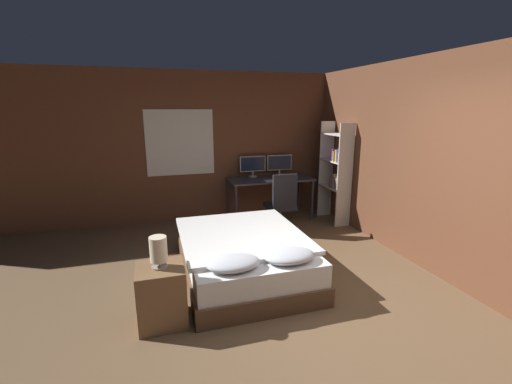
% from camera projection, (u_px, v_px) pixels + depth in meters
% --- Properties ---
extents(ground_plane, '(20.00, 20.00, 0.00)m').
position_uv_depth(ground_plane, '(330.00, 331.00, 3.25)').
color(ground_plane, brown).
extents(wall_back, '(12.00, 0.08, 2.70)m').
position_uv_depth(wall_back, '(234.00, 146.00, 6.45)').
color(wall_back, brown).
rests_on(wall_back, ground_plane).
extents(wall_side_right, '(0.06, 12.00, 2.70)m').
position_uv_depth(wall_side_right, '(399.00, 159.00, 4.83)').
color(wall_side_right, brown).
rests_on(wall_side_right, ground_plane).
extents(bed, '(1.49, 1.96, 0.61)m').
position_uv_depth(bed, '(244.00, 256.00, 4.24)').
color(bed, brown).
rests_on(bed, ground_plane).
extents(nightstand, '(0.45, 0.44, 0.59)m').
position_uv_depth(nightstand, '(162.00, 295.00, 3.31)').
color(nightstand, brown).
rests_on(nightstand, ground_plane).
extents(bedside_lamp, '(0.16, 0.16, 0.31)m').
position_uv_depth(bedside_lamp, '(158.00, 250.00, 3.20)').
color(bedside_lamp, gray).
rests_on(bedside_lamp, nightstand).
extents(desk, '(1.56, 0.69, 0.78)m').
position_uv_depth(desk, '(270.00, 183.00, 6.39)').
color(desk, '#38383D').
rests_on(desk, ground_plane).
extents(monitor_left, '(0.50, 0.16, 0.39)m').
position_uv_depth(monitor_left, '(253.00, 165.00, 6.46)').
color(monitor_left, '#B7B7BC').
rests_on(monitor_left, desk).
extents(monitor_right, '(0.50, 0.16, 0.39)m').
position_uv_depth(monitor_right, '(279.00, 164.00, 6.61)').
color(monitor_right, '#B7B7BC').
rests_on(monitor_right, desk).
extents(keyboard, '(0.38, 0.13, 0.02)m').
position_uv_depth(keyboard, '(275.00, 180.00, 6.14)').
color(keyboard, '#B7B7BC').
rests_on(keyboard, desk).
extents(computer_mouse, '(0.07, 0.05, 0.04)m').
position_uv_depth(computer_mouse, '(289.00, 179.00, 6.22)').
color(computer_mouse, '#B7B7BC').
rests_on(computer_mouse, desk).
extents(office_chair, '(0.52, 0.52, 1.02)m').
position_uv_depth(office_chair, '(281.00, 209.00, 5.75)').
color(office_chair, black).
rests_on(office_chair, ground_plane).
extents(bookshelf, '(0.29, 0.70, 1.81)m').
position_uv_depth(bookshelf, '(337.00, 170.00, 6.12)').
color(bookshelf, beige).
rests_on(bookshelf, ground_plane).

